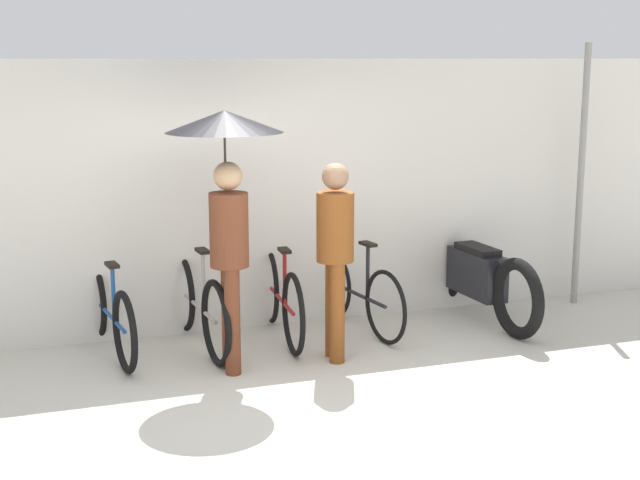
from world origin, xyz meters
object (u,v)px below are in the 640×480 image
(parked_bicycle_0, at_px, (109,313))
(parked_bicycle_3, at_px, (358,292))
(parked_bicycle_2, at_px, (280,297))
(pedestrian_center, at_px, (335,246))
(parked_bicycle_1, at_px, (198,305))
(motorcycle, at_px, (476,277))
(pedestrian_leading, at_px, (226,171))

(parked_bicycle_0, relative_size, parked_bicycle_3, 1.07)
(parked_bicycle_0, distance_m, parked_bicycle_2, 1.56)
(pedestrian_center, bearing_deg, parked_bicycle_0, 163.72)
(parked_bicycle_3, bearing_deg, parked_bicycle_1, 82.01)
(parked_bicycle_2, bearing_deg, pedestrian_center, -156.16)
(pedestrian_center, bearing_deg, parked_bicycle_1, 152.35)
(parked_bicycle_3, bearing_deg, parked_bicycle_2, 81.96)
(motorcycle, bearing_deg, pedestrian_leading, 99.89)
(parked_bicycle_0, bearing_deg, pedestrian_center, -120.62)
(parked_bicycle_1, xyz_separation_m, parked_bicycle_3, (1.55, 0.02, -0.02))
(parked_bicycle_1, height_order, pedestrian_center, pedestrian_center)
(parked_bicycle_0, xyz_separation_m, pedestrian_center, (1.83, -0.80, 0.64))
(parked_bicycle_1, distance_m, pedestrian_leading, 1.44)
(parked_bicycle_0, xyz_separation_m, motorcycle, (3.59, -0.09, 0.06))
(pedestrian_leading, relative_size, pedestrian_center, 1.26)
(parked_bicycle_1, relative_size, parked_bicycle_2, 1.03)
(parked_bicycle_2, xyz_separation_m, motorcycle, (2.04, -0.03, 0.04))
(parked_bicycle_2, distance_m, parked_bicycle_3, 0.78)
(pedestrian_center, bearing_deg, motorcycle, 29.45)
(pedestrian_leading, bearing_deg, parked_bicycle_0, 147.15)
(parked_bicycle_0, bearing_deg, parked_bicycle_1, -101.76)
(motorcycle, bearing_deg, parked_bicycle_2, 85.90)
(parked_bicycle_1, bearing_deg, parked_bicycle_3, -93.96)
(parked_bicycle_2, relative_size, parked_bicycle_3, 1.06)
(parked_bicycle_3, bearing_deg, motorcycle, -100.49)
(parked_bicycle_1, bearing_deg, pedestrian_center, -129.71)
(parked_bicycle_0, xyz_separation_m, parked_bicycle_1, (0.78, -0.07, 0.02))
(parked_bicycle_3, distance_m, pedestrian_leading, 2.04)
(parked_bicycle_2, bearing_deg, parked_bicycle_1, 94.72)
(pedestrian_leading, relative_size, motorcycle, 0.99)
(parked_bicycle_2, bearing_deg, parked_bicycle_0, 91.92)
(parked_bicycle_1, height_order, parked_bicycle_3, parked_bicycle_1)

